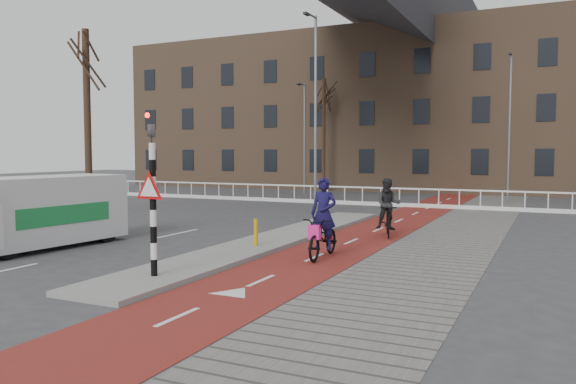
% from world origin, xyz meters
% --- Properties ---
extents(ground, '(120.00, 120.00, 0.00)m').
position_xyz_m(ground, '(0.00, 0.00, 0.00)').
color(ground, '#38383A').
rests_on(ground, ground).
extents(bike_lane, '(2.50, 60.00, 0.01)m').
position_xyz_m(bike_lane, '(1.50, 10.00, 0.01)').
color(bike_lane, maroon).
rests_on(bike_lane, ground).
extents(sidewalk, '(3.00, 60.00, 0.01)m').
position_xyz_m(sidewalk, '(4.30, 10.00, 0.01)').
color(sidewalk, slate).
rests_on(sidewalk, ground).
extents(curb_island, '(1.80, 16.00, 0.12)m').
position_xyz_m(curb_island, '(-0.70, 4.00, 0.06)').
color(curb_island, gray).
rests_on(curb_island, ground).
extents(traffic_signal, '(0.80, 0.80, 3.68)m').
position_xyz_m(traffic_signal, '(-0.60, -2.02, 1.99)').
color(traffic_signal, black).
rests_on(traffic_signal, curb_island).
extents(bollard, '(0.12, 0.12, 0.77)m').
position_xyz_m(bollard, '(-0.50, 2.42, 0.51)').
color(bollard, '#CB9D0B').
rests_on(bollard, curb_island).
extents(cyclist_near, '(0.83, 2.10, 2.13)m').
position_xyz_m(cyclist_near, '(1.75, 2.03, 0.72)').
color(cyclist_near, black).
rests_on(cyclist_near, bike_lane).
extents(cyclist_far, '(1.02, 1.87, 1.93)m').
position_xyz_m(cyclist_far, '(2.27, 6.49, 0.81)').
color(cyclist_far, black).
rests_on(cyclist_far, bike_lane).
extents(van, '(2.36, 5.02, 2.09)m').
position_xyz_m(van, '(-6.37, 0.04, 1.10)').
color(van, silver).
rests_on(van, ground).
extents(railing, '(28.00, 0.10, 0.99)m').
position_xyz_m(railing, '(-5.00, 17.00, 0.31)').
color(railing, silver).
rests_on(railing, ground).
extents(townhouse_row, '(46.00, 10.00, 15.90)m').
position_xyz_m(townhouse_row, '(-3.00, 32.00, 7.81)').
color(townhouse_row, '#7F6047').
rests_on(townhouse_row, ground).
extents(tree_left, '(0.32, 0.32, 8.34)m').
position_xyz_m(tree_left, '(-12.01, 7.59, 4.17)').
color(tree_left, black).
rests_on(tree_left, ground).
extents(tree_mid, '(0.26, 0.26, 7.99)m').
position_xyz_m(tree_mid, '(-7.63, 25.49, 4.00)').
color(tree_mid, black).
rests_on(tree_mid, ground).
extents(streetlight_near, '(0.12, 0.12, 8.68)m').
position_xyz_m(streetlight_near, '(-2.25, 11.06, 4.34)').
color(streetlight_near, slate).
rests_on(streetlight_near, ground).
extents(streetlight_left, '(0.12, 0.12, 7.45)m').
position_xyz_m(streetlight_left, '(-8.20, 23.41, 3.73)').
color(streetlight_left, slate).
rests_on(streetlight_left, ground).
extents(streetlight_right, '(0.12, 0.12, 8.23)m').
position_xyz_m(streetlight_right, '(4.89, 21.92, 4.11)').
color(streetlight_right, slate).
rests_on(streetlight_right, ground).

